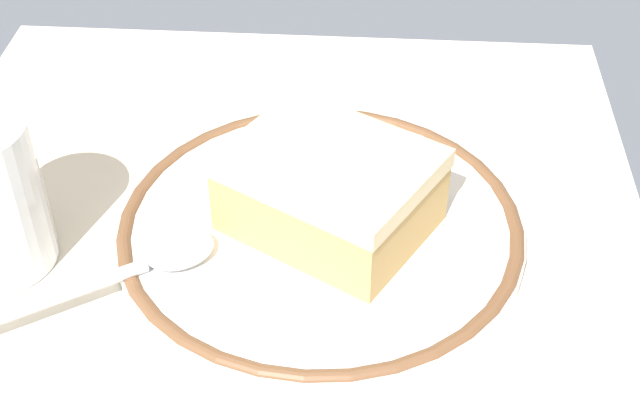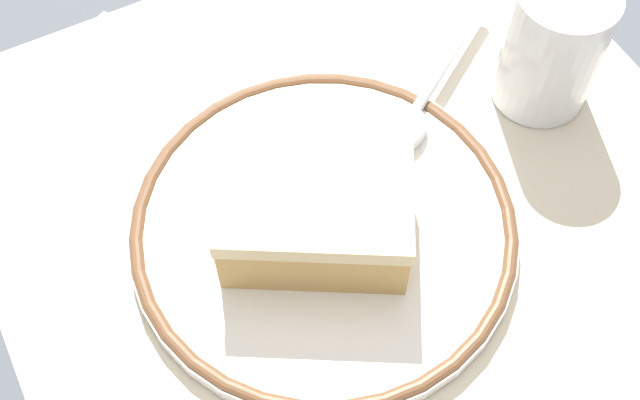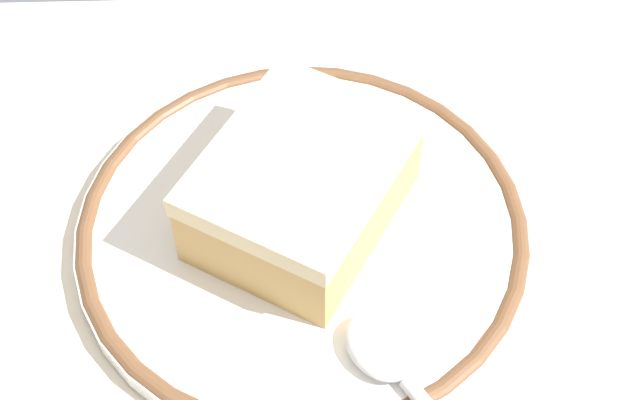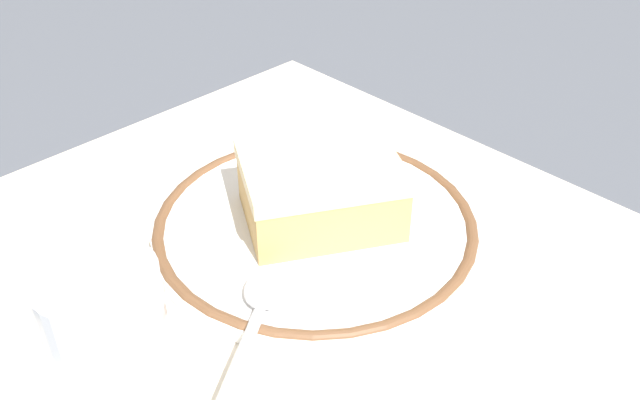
% 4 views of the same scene
% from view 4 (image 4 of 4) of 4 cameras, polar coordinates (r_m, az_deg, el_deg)
% --- Properties ---
extents(ground_plane, '(2.40, 2.40, 0.00)m').
position_cam_4_polar(ground_plane, '(0.47, -2.92, -4.38)').
color(ground_plane, '#4C515B').
extents(placemat, '(0.44, 0.42, 0.00)m').
position_cam_4_polar(placemat, '(0.47, -2.92, -4.31)').
color(placemat, beige).
rests_on(placemat, ground_plane).
extents(plate, '(0.22, 0.22, 0.01)m').
position_cam_4_polar(plate, '(0.48, -0.00, -2.32)').
color(plate, white).
rests_on(plate, placemat).
extents(cake_slice, '(0.12, 0.13, 0.05)m').
position_cam_4_polar(cake_slice, '(0.47, -0.06, 0.89)').
color(cake_slice, tan).
rests_on(cake_slice, plate).
extents(spoon, '(0.09, 0.13, 0.01)m').
position_cam_4_polar(spoon, '(0.41, -5.05, -9.11)').
color(spoon, silver).
rests_on(spoon, plate).
extents(cup, '(0.06, 0.06, 0.09)m').
position_cam_4_polar(cup, '(0.38, -16.48, -11.35)').
color(cup, silver).
rests_on(cup, placemat).
extents(napkin, '(0.15, 0.16, 0.00)m').
position_cam_4_polar(napkin, '(0.47, 19.37, -6.30)').
color(napkin, white).
rests_on(napkin, placemat).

